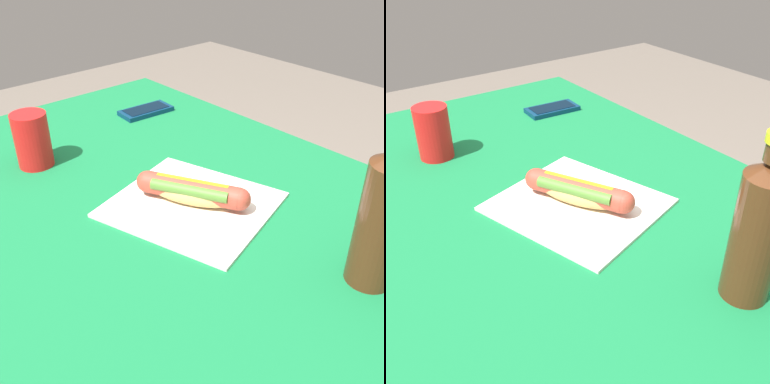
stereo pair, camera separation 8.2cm
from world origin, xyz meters
TOP-DOWN VIEW (x-y plane):
  - dining_table at (0.00, 0.00)m, footprint 1.24×0.81m
  - paper_wrapper at (-0.03, -0.02)m, footprint 0.34×0.32m
  - hot_dog at (-0.03, -0.02)m, footprint 0.20×0.12m
  - cell_phone at (0.38, -0.23)m, footprint 0.08×0.14m
  - soda_bottle at (-0.34, -0.08)m, footprint 0.07×0.07m
  - drinking_cup at (0.31, 0.11)m, footprint 0.07×0.07m

SIDE VIEW (x-z plane):
  - dining_table at x=0.00m, z-range 0.24..0.98m
  - paper_wrapper at x=-0.03m, z-range 0.74..0.75m
  - cell_phone at x=0.38m, z-range 0.74..0.76m
  - hot_dog at x=-0.03m, z-range 0.75..0.80m
  - drinking_cup at x=0.31m, z-range 0.74..0.86m
  - soda_bottle at x=-0.34m, z-range 0.73..0.98m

